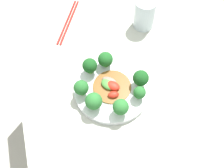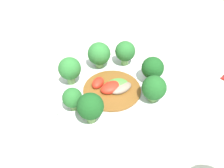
{
  "view_description": "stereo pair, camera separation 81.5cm",
  "coord_description": "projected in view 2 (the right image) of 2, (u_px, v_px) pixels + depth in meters",
  "views": [
    {
      "loc": [
        -0.46,
        0.17,
        1.5
      ],
      "look_at": [
        -0.05,
        0.05,
        0.76
      ],
      "focal_mm": 42.0,
      "sensor_mm": 36.0,
      "label": 1
    },
    {
      "loc": [
        0.07,
        -0.35,
        1.15
      ],
      "look_at": [
        -0.05,
        0.05,
        0.76
      ],
      "focal_mm": 42.0,
      "sensor_mm": 36.0,
      "label": 2
    }
  ],
  "objects": [
    {
      "name": "broccoli_northeast",
      "position": [
        153.0,
        68.0,
        0.57
      ],
      "size": [
        0.05,
        0.05,
        0.06
      ],
      "color": "#70A356",
      "rests_on": "plate"
    },
    {
      "name": "broccoli_northwest",
      "position": [
        99.0,
        54.0,
        0.62
      ],
      "size": [
        0.05,
        0.05,
        0.06
      ],
      "color": "#7AAD5B",
      "rests_on": "plate"
    },
    {
      "name": "broccoli_southwest",
      "position": [
        72.0,
        98.0,
        0.52
      ],
      "size": [
        0.04,
        0.04,
        0.05
      ],
      "color": "#7AAD5B",
      "rests_on": "plate"
    },
    {
      "name": "plate",
      "position": [
        112.0,
        94.0,
        0.58
      ],
      "size": [
        0.26,
        0.26,
        0.02
      ],
      "color": "silver",
      "rests_on": "table"
    },
    {
      "name": "broccoli_south",
      "position": [
        90.0,
        107.0,
        0.49
      ],
      "size": [
        0.05,
        0.05,
        0.07
      ],
      "color": "#7AAD5B",
      "rests_on": "plate"
    },
    {
      "name": "broccoli_west",
      "position": [
        70.0,
        69.0,
        0.57
      ],
      "size": [
        0.05,
        0.05,
        0.07
      ],
      "color": "#70A356",
      "rests_on": "plate"
    },
    {
      "name": "broccoli_north",
      "position": [
        125.0,
        52.0,
        0.62
      ],
      "size": [
        0.05,
        0.05,
        0.06
      ],
      "color": "#7AAD5B",
      "rests_on": "plate"
    },
    {
      "name": "broccoli_east",
      "position": [
        154.0,
        88.0,
        0.53
      ],
      "size": [
        0.05,
        0.05,
        0.06
      ],
      "color": "#7AAD5B",
      "rests_on": "plate"
    },
    {
      "name": "stirfry_center",
      "position": [
        113.0,
        88.0,
        0.58
      ],
      "size": [
        0.13,
        0.13,
        0.02
      ],
      "color": "brown",
      "rests_on": "plate"
    }
  ]
}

